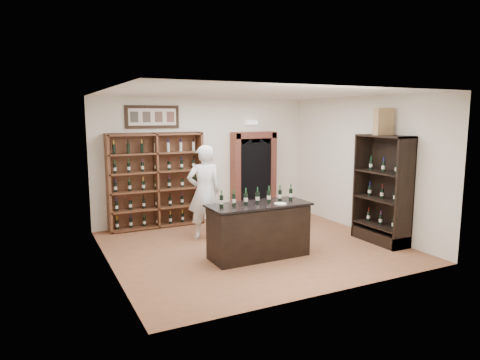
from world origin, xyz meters
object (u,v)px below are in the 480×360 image
at_px(wine_shelf, 156,180).
at_px(tasting_counter, 259,231).
at_px(wine_crate, 383,121).
at_px(counter_bottle_0, 221,201).
at_px(side_cabinet, 383,206).
at_px(shopkeeper, 204,192).

height_order(wine_shelf, tasting_counter, wine_shelf).
xyz_separation_m(wine_shelf, wine_crate, (3.78, -3.19, 1.37)).
distance_m(counter_bottle_0, side_cabinet, 3.48).
height_order(wine_shelf, side_cabinet, same).
distance_m(side_cabinet, wine_crate, 1.71).
relative_size(tasting_counter, shopkeeper, 0.95).
relative_size(counter_bottle_0, shopkeeper, 0.15).
distance_m(side_cabinet, shopkeeper, 3.69).
bearing_deg(wine_shelf, shopkeeper, -64.26).
xyz_separation_m(tasting_counter, side_cabinet, (2.72, -0.30, 0.26)).
bearing_deg(side_cabinet, wine_crate, 136.03).
height_order(wine_shelf, wine_crate, wine_crate).
xyz_separation_m(tasting_counter, wine_crate, (2.68, -0.25, 1.97)).
bearing_deg(wine_crate, side_cabinet, -37.40).
bearing_deg(counter_bottle_0, wine_crate, -5.19).
xyz_separation_m(tasting_counter, counter_bottle_0, (-0.72, 0.06, 0.61)).
bearing_deg(tasting_counter, wine_crate, -5.40).
relative_size(tasting_counter, counter_bottle_0, 6.27).
distance_m(counter_bottle_0, shopkeeper, 1.55).
height_order(wine_shelf, counter_bottle_0, wine_shelf).
relative_size(shopkeeper, wine_crate, 3.71).
bearing_deg(wine_crate, tasting_counter, -178.84).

